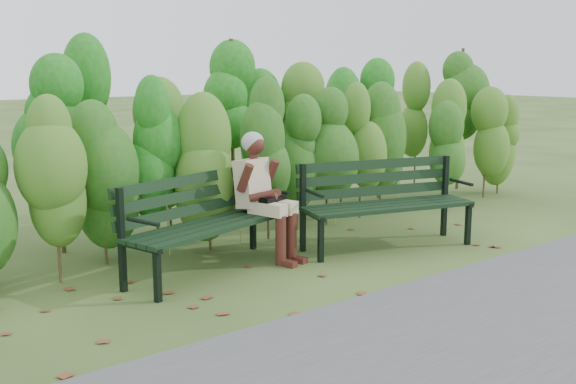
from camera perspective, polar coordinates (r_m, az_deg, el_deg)
ground at (r=6.92m, az=1.80°, el=-6.54°), size 80.00×80.00×0.00m
footpath at (r=5.51m, az=16.93°, el=-11.50°), size 60.00×2.50×0.01m
hedge_band at (r=8.16m, az=-6.57°, el=5.03°), size 11.04×1.67×2.42m
leaf_litter at (r=6.67m, az=2.07°, el=-7.16°), size 5.88×2.22×0.01m
bench_left at (r=6.78m, az=-7.19°, el=-1.97°), size 2.03×1.11×0.97m
bench_right at (r=7.75m, az=8.05°, el=-0.36°), size 2.07×1.14×0.98m
seated_woman at (r=7.13m, az=-2.16°, el=0.38°), size 0.56×0.82×1.36m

